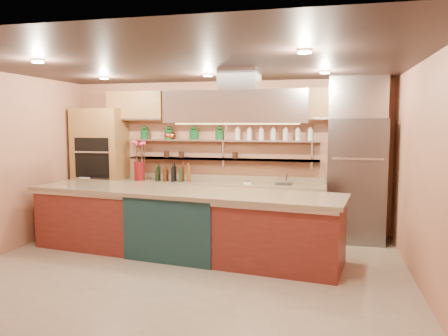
% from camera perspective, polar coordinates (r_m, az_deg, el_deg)
% --- Properties ---
extents(floor, '(6.00, 5.00, 0.02)m').
position_cam_1_polar(floor, '(6.20, -5.02, -13.30)').
color(floor, gray).
rests_on(floor, ground).
extents(ceiling, '(6.00, 5.00, 0.02)m').
position_cam_1_polar(ceiling, '(5.90, -5.27, 13.41)').
color(ceiling, black).
rests_on(ceiling, wall_back).
extents(wall_back, '(6.00, 0.04, 2.80)m').
position_cam_1_polar(wall_back, '(8.29, 0.27, 1.58)').
color(wall_back, '#AA6F50').
rests_on(wall_back, floor).
extents(wall_front, '(6.00, 0.04, 2.80)m').
position_cam_1_polar(wall_front, '(3.62, -17.65, -4.37)').
color(wall_front, '#AA6F50').
rests_on(wall_front, floor).
extents(wall_right, '(0.04, 5.00, 2.80)m').
position_cam_1_polar(wall_right, '(5.71, 24.78, -0.95)').
color(wall_right, '#AA6F50').
rests_on(wall_right, floor).
extents(oven_stack, '(0.95, 0.64, 2.30)m').
position_cam_1_polar(oven_stack, '(8.89, -15.79, 0.04)').
color(oven_stack, olive).
rests_on(oven_stack, floor).
extents(refrigerator, '(0.95, 0.72, 2.10)m').
position_cam_1_polar(refrigerator, '(7.78, 16.80, -1.55)').
color(refrigerator, slate).
rests_on(refrigerator, floor).
extents(back_counter, '(3.84, 0.64, 0.93)m').
position_cam_1_polar(back_counter, '(8.14, -0.55, -5.15)').
color(back_counter, tan).
rests_on(back_counter, floor).
extents(wall_shelf_lower, '(3.60, 0.26, 0.03)m').
position_cam_1_polar(wall_shelf_lower, '(8.18, -0.27, 1.17)').
color(wall_shelf_lower, silver).
rests_on(wall_shelf_lower, wall_back).
extents(wall_shelf_upper, '(3.60, 0.26, 0.03)m').
position_cam_1_polar(wall_shelf_upper, '(8.16, -0.27, 3.62)').
color(wall_shelf_upper, silver).
rests_on(wall_shelf_upper, wall_back).
extents(upper_cabinets, '(4.60, 0.36, 0.55)m').
position_cam_1_polar(upper_cabinets, '(8.09, -0.01, 8.21)').
color(upper_cabinets, olive).
rests_on(upper_cabinets, wall_back).
extents(range_hood, '(2.00, 1.00, 0.45)m').
position_cam_1_polar(range_hood, '(6.40, 2.05, 7.90)').
color(range_hood, silver).
rests_on(range_hood, ceiling).
extents(ceiling_downlights, '(4.00, 2.80, 0.02)m').
position_cam_1_polar(ceiling_downlights, '(6.09, -4.66, 12.90)').
color(ceiling_downlights, '#FFE5A5').
rests_on(ceiling_downlights, ceiling).
extents(island, '(4.91, 1.68, 1.01)m').
position_cam_1_polar(island, '(6.81, -5.51, -7.06)').
color(island, maroon).
rests_on(island, floor).
extents(flower_vase, '(0.26, 0.26, 0.36)m').
position_cam_1_polar(flower_vase, '(8.50, -10.98, -0.39)').
color(flower_vase, '#5F0E11').
rests_on(flower_vase, back_counter).
extents(oil_bottle_cluster, '(0.78, 0.38, 0.24)m').
position_cam_1_polar(oil_bottle_cluster, '(8.25, -6.61, -0.92)').
color(oil_bottle_cluster, black).
rests_on(oil_bottle_cluster, back_counter).
extents(kitchen_scale, '(0.15, 0.12, 0.08)m').
position_cam_1_polar(kitchen_scale, '(7.90, 3.14, -1.78)').
color(kitchen_scale, silver).
rests_on(kitchen_scale, back_counter).
extents(bar_faucet, '(0.04, 0.04, 0.23)m').
position_cam_1_polar(bar_faucet, '(7.90, 8.16, -1.29)').
color(bar_faucet, silver).
rests_on(bar_faucet, back_counter).
extents(copper_kettle, '(0.19, 0.19, 0.14)m').
position_cam_1_polar(copper_kettle, '(8.44, -6.86, 4.25)').
color(copper_kettle, '#CC562F').
rests_on(copper_kettle, wall_shelf_upper).
extents(green_canister, '(0.14, 0.14, 0.17)m').
position_cam_1_polar(green_canister, '(8.29, -3.78, 4.32)').
color(green_canister, '#0D3F1A').
rests_on(green_canister, wall_shelf_upper).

